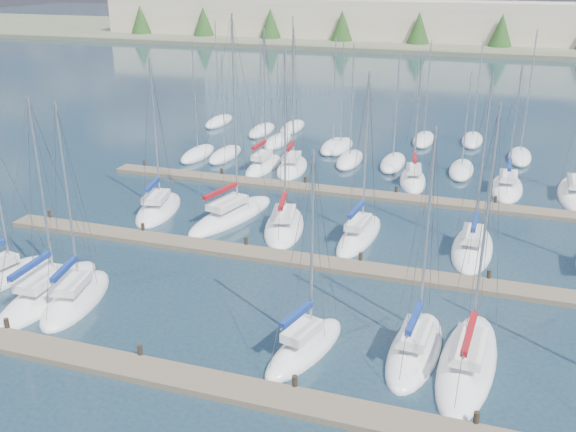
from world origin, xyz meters
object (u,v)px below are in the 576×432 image
(sailboat_j, at_px, (284,226))
(sailboat_p, at_px, (413,180))
(sailboat_n, at_px, (263,166))
(sailboat_e, at_px, (415,350))
(sailboat_q, at_px, (507,188))
(sailboat_c, at_px, (76,299))
(sailboat_b, at_px, (48,294))
(sailboat_i, at_px, (231,215))
(sailboat_a, at_px, (4,278))
(sailboat_l, at_px, (472,248))
(sailboat_k, at_px, (359,236))
(sailboat_r, at_px, (575,194))
(sailboat_o, at_px, (292,167))
(sailboat_f, at_px, (468,362))
(sailboat_d, at_px, (305,348))
(sailboat_h, at_px, (158,209))

(sailboat_j, height_order, sailboat_p, sailboat_j)
(sailboat_n, height_order, sailboat_e, sailboat_n)
(sailboat_n, distance_m, sailboat_p, 14.22)
(sailboat_q, xyz_separation_m, sailboat_c, (-23.46, -28.49, 0.01))
(sailboat_b, distance_m, sailboat_p, 32.93)
(sailboat_q, height_order, sailboat_e, sailboat_e)
(sailboat_n, height_order, sailboat_p, sailboat_n)
(sailboat_i, relative_size, sailboat_a, 1.52)
(sailboat_l, bearing_deg, sailboat_a, -152.13)
(sailboat_b, xyz_separation_m, sailboat_e, (21.33, 0.86, 0.01))
(sailboat_j, bearing_deg, sailboat_q, 30.18)
(sailboat_n, bearing_deg, sailboat_c, -91.31)
(sailboat_p, distance_m, sailboat_c, 31.96)
(sailboat_i, xyz_separation_m, sailboat_e, (16.01, -14.12, -0.00))
(sailboat_k, height_order, sailboat_e, sailboat_k)
(sailboat_r, bearing_deg, sailboat_c, -133.42)
(sailboat_o, height_order, sailboat_q, sailboat_o)
(sailboat_f, bearing_deg, sailboat_r, 79.93)
(sailboat_p, bearing_deg, sailboat_a, -136.67)
(sailboat_a, xyz_separation_m, sailboat_l, (27.19, 13.74, -0.01))
(sailboat_b, xyz_separation_m, sailboat_o, (5.94, 28.26, 0.02))
(sailboat_d, distance_m, sailboat_r, 33.01)
(sailboat_q, height_order, sailboat_a, sailboat_q)
(sailboat_o, height_order, sailboat_c, sailboat_o)
(sailboat_e, bearing_deg, sailboat_f, -2.62)
(sailboat_j, height_order, sailboat_l, sailboat_j)
(sailboat_o, bearing_deg, sailboat_h, -123.37)
(sailboat_j, height_order, sailboat_c, sailboat_j)
(sailboat_n, distance_m, sailboat_o, 2.79)
(sailboat_d, bearing_deg, sailboat_e, 31.58)
(sailboat_l, bearing_deg, sailboat_r, 62.98)
(sailboat_h, distance_m, sailboat_i, 6.03)
(sailboat_r, relative_size, sailboat_e, 1.25)
(sailboat_e, relative_size, sailboat_c, 1.00)
(sailboat_r, height_order, sailboat_c, sailboat_r)
(sailboat_j, distance_m, sailboat_c, 16.26)
(sailboat_n, relative_size, sailboat_p, 1.14)
(sailboat_r, bearing_deg, sailboat_n, -176.30)
(sailboat_d, xyz_separation_m, sailboat_e, (5.30, 1.61, -0.01))
(sailboat_b, bearing_deg, sailboat_d, -4.63)
(sailboat_a, bearing_deg, sailboat_q, 53.23)
(sailboat_d, xyz_separation_m, sailboat_i, (-10.71, 15.73, -0.00))
(sailboat_q, bearing_deg, sailboat_b, -130.89)
(sailboat_o, xyz_separation_m, sailboat_e, (15.40, -27.39, -0.01))
(sailboat_i, height_order, sailboat_c, sailboat_i)
(sailboat_h, distance_m, sailboat_k, 16.22)
(sailboat_h, distance_m, sailboat_q, 29.63)
(sailboat_a, bearing_deg, sailboat_o, 80.18)
(sailboat_b, bearing_deg, sailboat_h, 90.74)
(sailboat_n, distance_m, sailboat_j, 15.22)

